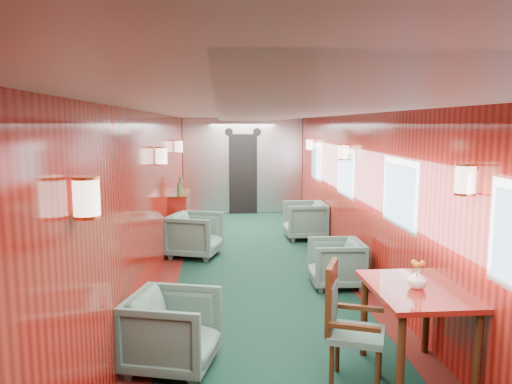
# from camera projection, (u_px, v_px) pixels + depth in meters

# --- Properties ---
(room) EXTENTS (12.00, 12.10, 2.40)m
(room) POSITION_uv_depth(u_px,v_px,m) (264.00, 170.00, 6.63)
(room) COLOR black
(room) RESTS_ON ground
(bulkhead) EXTENTS (2.98, 0.17, 2.39)m
(bulkhead) POSITION_uv_depth(u_px,v_px,m) (243.00, 167.00, 12.53)
(bulkhead) COLOR #B7BABF
(bulkhead) RESTS_ON ground
(windows_right) EXTENTS (0.02, 8.60, 0.80)m
(windows_right) POSITION_uv_depth(u_px,v_px,m) (367.00, 181.00, 7.01)
(windows_right) COLOR silver
(windows_right) RESTS_ON ground
(wall_sconces) EXTENTS (2.97, 7.97, 0.25)m
(wall_sconces) POSITION_uv_depth(u_px,v_px,m) (260.00, 156.00, 7.17)
(wall_sconces) COLOR #F8E0C1
(wall_sconces) RESTS_ON ground
(dining_table) EXTENTS (0.79, 1.12, 0.84)m
(dining_table) POSITION_uv_depth(u_px,v_px,m) (416.00, 302.00, 4.35)
(dining_table) COLOR maroon
(dining_table) RESTS_ON ground
(side_chair) EXTENTS (0.60, 0.62, 1.07)m
(side_chair) POSITION_uv_depth(u_px,v_px,m) (345.00, 319.00, 4.28)
(side_chair) COLOR #1A3D36
(side_chair) RESTS_ON ground
(credenza) EXTENTS (0.34, 1.10, 1.26)m
(credenza) POSITION_uv_depth(u_px,v_px,m) (180.00, 218.00, 9.35)
(credenza) COLOR maroon
(credenza) RESTS_ON ground
(flower_vase) EXTENTS (0.20, 0.20, 0.17)m
(flower_vase) POSITION_uv_depth(u_px,v_px,m) (417.00, 279.00, 4.30)
(flower_vase) COLOR white
(flower_vase) RESTS_ON dining_table
(armchair_left_near) EXTENTS (0.95, 0.93, 0.71)m
(armchair_left_near) POSITION_uv_depth(u_px,v_px,m) (173.00, 331.00, 4.58)
(armchair_left_near) COLOR #1A3D36
(armchair_left_near) RESTS_ON ground
(armchair_left_far) EXTENTS (1.02, 1.01, 0.75)m
(armchair_left_far) POSITION_uv_depth(u_px,v_px,m) (195.00, 235.00, 8.47)
(armchair_left_far) COLOR #1A3D36
(armchair_left_far) RESTS_ON ground
(armchair_right_near) EXTENTS (0.74, 0.72, 0.66)m
(armchair_right_near) POSITION_uv_depth(u_px,v_px,m) (336.00, 263.00, 6.92)
(armchair_right_near) COLOR #1A3D36
(armchair_right_near) RESTS_ON ground
(armchair_right_far) EXTENTS (0.82, 0.79, 0.73)m
(armchair_right_far) POSITION_uv_depth(u_px,v_px,m) (305.00, 220.00, 9.81)
(armchair_right_far) COLOR #1A3D36
(armchair_right_far) RESTS_ON ground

